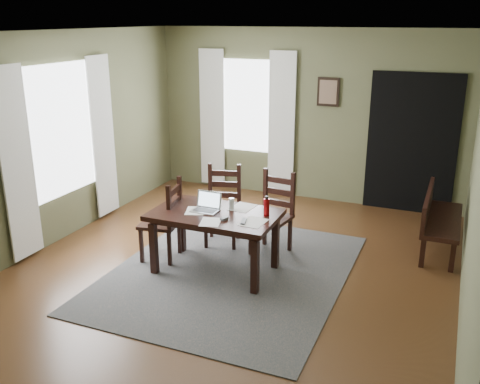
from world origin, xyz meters
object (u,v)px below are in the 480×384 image
at_px(chair_back_right, 273,214).
at_px(water_bottle, 266,207).
at_px(bench, 437,216).
at_px(chair_end, 164,221).
at_px(chair_back_left, 223,206).
at_px(laptop, 207,206).
at_px(dining_table, 215,220).

xyz_separation_m(chair_back_right, water_bottle, (0.14, -0.63, 0.33)).
bearing_deg(bench, chair_end, 117.43).
distance_m(chair_end, chair_back_left, 0.87).
distance_m(chair_back_left, chair_back_right, 0.70).
bearing_deg(chair_end, laptop, 79.22).
bearing_deg(chair_back_right, dining_table, -111.37).
distance_m(dining_table, chair_end, 0.72).
xyz_separation_m(chair_back_left, water_bottle, (0.84, -0.67, 0.33)).
bearing_deg(chair_end, chair_back_left, 140.12).
distance_m(chair_back_right, bench, 2.08).
xyz_separation_m(dining_table, chair_back_right, (0.44, 0.77, -0.14)).
bearing_deg(dining_table, chair_back_right, 60.12).
height_order(laptop, water_bottle, water_bottle).
height_order(dining_table, chair_end, chair_end).
xyz_separation_m(dining_table, chair_end, (-0.71, 0.05, -0.15)).
relative_size(chair_back_left, laptop, 3.33).
xyz_separation_m(chair_back_left, laptop, (0.15, -0.76, 0.28)).
distance_m(chair_back_right, water_bottle, 0.73).
distance_m(dining_table, chair_back_left, 0.86).
bearing_deg(dining_table, chair_end, 175.45).
height_order(bench, water_bottle, water_bottle).
xyz_separation_m(dining_table, bench, (2.33, 1.63, -0.18)).
distance_m(chair_end, laptop, 0.66).
bearing_deg(chair_back_left, water_bottle, -52.98).
xyz_separation_m(chair_end, chair_back_right, (1.14, 0.71, 0.01)).
bearing_deg(dining_table, chair_back_left, 108.17).
height_order(chair_end, laptop, chair_end).
height_order(dining_table, chair_back_left, chair_back_left).
xyz_separation_m(chair_end, bench, (3.03, 1.57, -0.03)).
relative_size(laptop, water_bottle, 1.34).
xyz_separation_m(chair_end, chair_back_left, (0.44, 0.75, 0.01)).
distance_m(chair_end, chair_back_right, 1.35).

